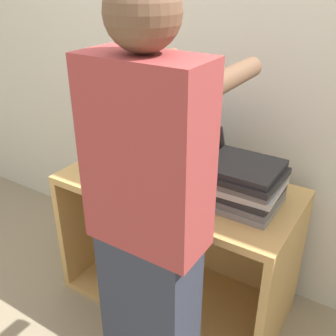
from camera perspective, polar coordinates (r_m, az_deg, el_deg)
ground_plane at (r=2.16m, az=-3.09°, el=-22.40°), size 12.00×12.00×0.00m
wall_back at (r=2.04m, az=7.45°, el=14.34°), size 8.00×0.05×2.40m
cart at (r=2.13m, az=2.25°, el=-9.93°), size 1.15×0.57×0.72m
laptop_open at (r=1.91m, az=2.40°, el=-0.02°), size 0.30×0.38×0.27m
laptop_stack_left at (r=2.04m, az=-6.60°, el=1.20°), size 0.32×0.30×0.08m
laptop_stack_right at (r=1.72m, az=10.95°, el=-2.35°), size 0.32×0.29×0.19m
person at (r=1.38m, az=-2.66°, el=-9.07°), size 0.40×0.53×1.64m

